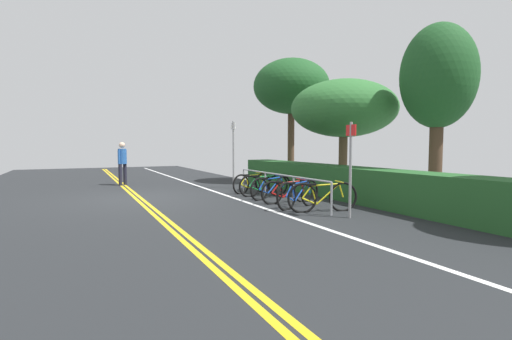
% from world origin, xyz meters
% --- Properties ---
extents(ground_plane, '(33.51, 10.64, 0.05)m').
position_xyz_m(ground_plane, '(0.00, 0.00, -0.03)').
color(ground_plane, '#232628').
extents(centre_line_yellow_inner, '(30.16, 0.10, 0.00)m').
position_xyz_m(centre_line_yellow_inner, '(0.00, -0.08, 0.00)').
color(centre_line_yellow_inner, gold).
rests_on(centre_line_yellow_inner, ground_plane).
extents(centre_line_yellow_outer, '(30.16, 0.10, 0.00)m').
position_xyz_m(centre_line_yellow_outer, '(0.00, 0.08, 0.00)').
color(centre_line_yellow_outer, gold).
rests_on(centre_line_yellow_outer, ground_plane).
extents(bike_lane_stripe_white, '(30.16, 0.12, 0.00)m').
position_xyz_m(bike_lane_stripe_white, '(0.00, 2.61, 0.00)').
color(bike_lane_stripe_white, white).
rests_on(bike_lane_stripe_white, ground_plane).
extents(bike_rack, '(4.97, 0.05, 0.78)m').
position_xyz_m(bike_rack, '(2.32, 3.55, 0.59)').
color(bike_rack, '#9EA0A5').
rests_on(bike_rack, ground_plane).
extents(bicycle_0, '(0.57, 1.59, 0.70)m').
position_xyz_m(bicycle_0, '(0.35, 3.64, 0.33)').
color(bicycle_0, black).
rests_on(bicycle_0, ground_plane).
extents(bicycle_1, '(0.46, 1.67, 0.72)m').
position_xyz_m(bicycle_1, '(1.22, 3.64, 0.34)').
color(bicycle_1, black).
rests_on(bicycle_1, ground_plane).
extents(bicycle_2, '(0.60, 1.64, 0.72)m').
position_xyz_m(bicycle_2, '(1.88, 3.56, 0.33)').
color(bicycle_2, black).
rests_on(bicycle_2, ground_plane).
extents(bicycle_3, '(0.46, 1.67, 0.69)m').
position_xyz_m(bicycle_3, '(2.79, 3.59, 0.32)').
color(bicycle_3, black).
rests_on(bicycle_3, ground_plane).
extents(bicycle_4, '(0.67, 1.62, 0.75)m').
position_xyz_m(bicycle_4, '(3.57, 3.43, 0.35)').
color(bicycle_4, black).
rests_on(bicycle_4, ground_plane).
extents(bicycle_5, '(0.57, 1.74, 0.76)m').
position_xyz_m(bicycle_5, '(4.31, 3.65, 0.36)').
color(bicycle_5, black).
rests_on(bicycle_5, ground_plane).
extents(pedestrian, '(0.38, 0.37, 1.72)m').
position_xyz_m(pedestrian, '(-4.02, -0.00, 0.99)').
color(pedestrian, '#1E1E2D').
rests_on(pedestrian, ground_plane).
extents(sign_post_near, '(0.36, 0.06, 2.47)m').
position_xyz_m(sign_post_near, '(-1.09, 3.56, 1.47)').
color(sign_post_near, gray).
rests_on(sign_post_near, ground_plane).
extents(sign_post_far, '(0.36, 0.08, 2.10)m').
position_xyz_m(sign_post_far, '(5.19, 3.74, 1.27)').
color(sign_post_far, gray).
rests_on(sign_post_far, ground_plane).
extents(hedge_backdrop, '(13.92, 1.03, 0.96)m').
position_xyz_m(hedge_backdrop, '(3.82, 5.60, 0.48)').
color(hedge_backdrop, '#235626').
rests_on(hedge_backdrop, ground_plane).
extents(tree_near_left, '(3.20, 3.20, 5.21)m').
position_xyz_m(tree_near_left, '(-2.06, 6.61, 4.04)').
color(tree_near_left, '#473323').
rests_on(tree_near_left, ground_plane).
extents(tree_mid, '(3.51, 3.51, 3.77)m').
position_xyz_m(tree_mid, '(1.59, 6.44, 2.80)').
color(tree_mid, brown).
rests_on(tree_mid, ground_plane).
extents(tree_far_right, '(2.02, 2.02, 4.93)m').
position_xyz_m(tree_far_right, '(4.42, 7.39, 3.44)').
color(tree_far_right, '#473323').
rests_on(tree_far_right, ground_plane).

